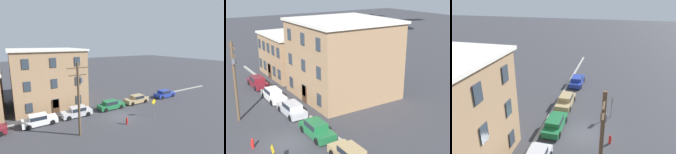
# 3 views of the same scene
# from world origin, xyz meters

# --- Properties ---
(ground_plane) EXTENTS (200.00, 200.00, 0.00)m
(ground_plane) POSITION_xyz_m (0.00, 0.00, 0.00)
(ground_plane) COLOR #38383D
(kerb_strip) EXTENTS (56.00, 0.36, 0.16)m
(kerb_strip) POSITION_xyz_m (0.00, 4.50, 0.08)
(kerb_strip) COLOR #9E998E
(kerb_strip) RESTS_ON ground_plane
(apartment_corner) EXTENTS (10.05, 10.27, 6.57)m
(apartment_corner) POSITION_xyz_m (-19.60, 10.87, 3.30)
(apartment_corner) COLOR #9E7A56
(apartment_corner) RESTS_ON ground_plane
(apartment_midblock) EXTENTS (11.58, 11.52, 9.73)m
(apartment_midblock) POSITION_xyz_m (-7.94, 11.50, 4.88)
(apartment_midblock) COLOR #9E7A56
(apartment_midblock) RESTS_ON ground_plane
(car_maroon) EXTENTS (4.40, 1.92, 1.43)m
(car_maroon) POSITION_xyz_m (-16.76, 3.09, 0.75)
(car_maroon) COLOR maroon
(car_maroon) RESTS_ON ground_plane
(car_white) EXTENTS (4.40, 1.92, 1.43)m
(car_white) POSITION_xyz_m (-10.82, 3.10, 0.75)
(car_white) COLOR silver
(car_white) RESTS_ON ground_plane
(car_silver) EXTENTS (4.40, 1.92, 1.43)m
(car_silver) POSITION_xyz_m (-5.53, 3.19, 0.75)
(car_silver) COLOR #B7B7BC
(car_silver) RESTS_ON ground_plane
(car_green) EXTENTS (4.40, 1.92, 1.43)m
(car_green) POSITION_xyz_m (0.24, 3.15, 0.75)
(car_green) COLOR #1E6638
(car_green) RESTS_ON ground_plane
(car_tan) EXTENTS (4.40, 1.92, 1.43)m
(car_tan) POSITION_xyz_m (5.78, 3.27, 0.75)
(car_tan) COLOR tan
(car_tan) RESTS_ON ground_plane
(caution_sign) EXTENTS (0.98, 0.08, 2.74)m
(caution_sign) POSITION_xyz_m (4.09, -2.68, 1.84)
(caution_sign) COLOR slate
(caution_sign) RESTS_ON ground_plane
(utility_pole) EXTENTS (2.40, 0.44, 8.61)m
(utility_pole) POSITION_xyz_m (-7.15, -2.25, 4.84)
(utility_pole) COLOR brown
(utility_pole) RESTS_ON ground_plane
(fire_hydrant) EXTENTS (0.24, 0.34, 0.96)m
(fire_hydrant) POSITION_xyz_m (-0.80, -2.80, 0.48)
(fire_hydrant) COLOR red
(fire_hydrant) RESTS_ON ground_plane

